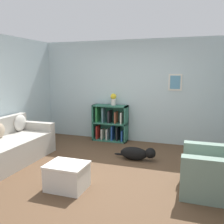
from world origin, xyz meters
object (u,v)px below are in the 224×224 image
at_px(couch, 8,146).
at_px(dog, 137,153).
at_px(recliner_chair, 222,171).
at_px(coffee_table, 67,175).
at_px(bookshelf, 110,123).
at_px(vase, 113,99).

distance_m(couch, dog, 2.62).
bearing_deg(recliner_chair, dog, 147.06).
relative_size(recliner_chair, coffee_table, 1.66).
height_order(bookshelf, coffee_table, bookshelf).
bearing_deg(couch, bookshelf, 56.11).
height_order(couch, vase, vase).
height_order(recliner_chair, coffee_table, recliner_chair).
xyz_separation_m(coffee_table, dog, (0.74, 1.59, -0.07)).
distance_m(recliner_chair, dog, 1.81).
xyz_separation_m(couch, dog, (2.45, 0.92, -0.18)).
distance_m(bookshelf, vase, 0.67).
distance_m(recliner_chair, vase, 3.35).
distance_m(couch, coffee_table, 1.83).
bearing_deg(bookshelf, vase, -12.76).
distance_m(couch, recliner_chair, 3.96).
bearing_deg(couch, vase, 54.18).
height_order(dog, vase, vase).
height_order(coffee_table, dog, coffee_table).
distance_m(recliner_chair, coffee_table, 2.34).
bearing_deg(bookshelf, coffee_table, -84.58).
xyz_separation_m(bookshelf, recliner_chair, (2.52, -2.20, -0.11)).
height_order(bookshelf, recliner_chair, recliner_chair).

